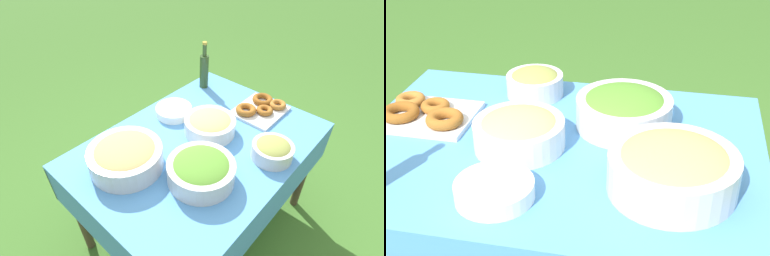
% 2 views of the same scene
% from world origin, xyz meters
% --- Properties ---
extents(picnic_table, '(1.26, 0.91, 0.71)m').
position_xyz_m(picnic_table, '(0.00, 0.00, 0.61)').
color(picnic_table, '#4C8CD1').
rests_on(picnic_table, ground_plane).
extents(salad_bowl, '(0.31, 0.31, 0.12)m').
position_xyz_m(salad_bowl, '(0.19, 0.16, 0.77)').
color(salad_bowl, silver).
rests_on(salad_bowl, picnic_table).
extents(pasta_bowl, '(0.27, 0.27, 0.11)m').
position_xyz_m(pasta_bowl, '(-0.10, -0.02, 0.76)').
color(pasta_bowl, silver).
rests_on(pasta_bowl, picnic_table).
extents(donut_platter, '(0.31, 0.25, 0.05)m').
position_xyz_m(donut_platter, '(-0.45, 0.07, 0.73)').
color(donut_platter, silver).
rests_on(donut_platter, picnic_table).
extents(plate_stack, '(0.21, 0.21, 0.05)m').
position_xyz_m(plate_stack, '(-0.09, -0.28, 0.73)').
color(plate_stack, white).
rests_on(plate_stack, picnic_table).
extents(bread_bowl, '(0.35, 0.35, 0.13)m').
position_xyz_m(bread_bowl, '(0.36, -0.15, 0.77)').
color(bread_bowl, silver).
rests_on(bread_bowl, picnic_table).
extents(olive_bowl, '(0.20, 0.20, 0.10)m').
position_xyz_m(olive_bowl, '(-0.15, 0.32, 0.75)').
color(olive_bowl, silver).
rests_on(olive_bowl, picnic_table).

